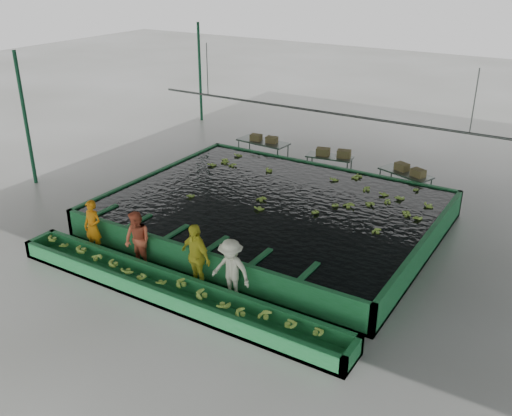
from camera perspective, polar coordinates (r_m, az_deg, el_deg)
The scene contains 21 objects.
ground at distance 17.41m, azimuth -0.87°, elevation -3.58°, with size 80.00×80.00×0.00m, color gray.
shed_roof at distance 15.73m, azimuth -0.98°, elevation 12.78°, with size 20.00×22.00×0.04m, color gray.
shed_posts at distance 16.40m, azimuth -0.92°, elevation 4.19°, with size 20.00×22.00×5.00m, color #15492D, non-canonical shape.
flotation_tank at distance 18.37m, azimuth 1.64°, elevation -0.49°, with size 10.00×8.00×0.90m, color #1B6632, non-canonical shape.
tank_water at distance 18.20m, azimuth 1.65°, elevation 0.66°, with size 9.70×7.70×0.00m, color black.
sorting_trough at distance 14.79m, azimuth -8.47°, elevation -8.18°, with size 10.00×1.00×0.50m, color #1B6632, non-canonical shape.
cableway_rail at distance 20.46m, azimuth 6.73°, elevation 9.52°, with size 0.08×0.08×14.00m, color #59605B.
rail_hanger_left at distance 22.76m, azimuth -4.90°, elevation 13.64°, with size 0.04×0.04×2.00m, color #59605B.
rail_hanger_right at distance 18.74m, azimuth 21.01°, elevation 9.92°, with size 0.04×0.04×2.00m, color #59605B.
worker_a at distance 17.24m, azimuth -16.00°, elevation -1.84°, with size 0.60×0.39×1.63m, color orange.
worker_b at distance 16.09m, azimuth -11.77°, elevation -3.21°, with size 0.82×0.64×1.68m, color #D05D3B.
worker_c at distance 14.86m, azimuth -6.07°, elevation -4.85°, with size 1.08×0.45×1.84m, color gold.
worker_d at distance 14.33m, azimuth -2.53°, elevation -6.25°, with size 1.09×0.63×1.69m, color beige.
packing_table_left at distance 23.92m, azimuth 0.71°, elevation 5.57°, with size 2.19×0.88×1.00m, color #59605B, non-canonical shape.
packing_table_mid at distance 22.80m, azimuth 7.32°, elevation 4.20°, with size 1.80×0.72×0.82m, color #59605B, non-canonical shape.
packing_table_right at distance 21.43m, azimuth 14.63°, elevation 2.37°, with size 1.95×0.78×0.89m, color #59605B, non-canonical shape.
box_stack_left at distance 23.70m, azimuth 0.79°, elevation 6.67°, with size 1.18×0.33×0.25m, color brown, non-canonical shape.
box_stack_mid at distance 22.66m, azimuth 7.73°, elevation 5.15°, with size 1.34×0.37×0.29m, color brown, non-canonical shape.
box_stack_right at distance 21.20m, azimuth 15.10°, elevation 3.38°, with size 1.24×0.34×0.27m, color brown, non-canonical shape.
floating_bananas at distance 18.85m, azimuth 2.88°, elevation 1.48°, with size 9.16×6.25×0.12m, color #92BD41, non-canonical shape.
trough_bananas at distance 14.71m, azimuth -8.50°, elevation -7.69°, with size 9.08×0.61×0.12m, color #92BD41, non-canonical shape.
Camera 1 is at (8.33, -12.99, 8.06)m, focal length 40.00 mm.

